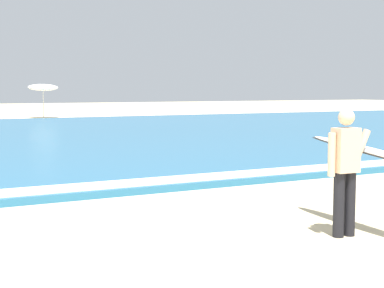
# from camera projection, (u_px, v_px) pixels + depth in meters

# --- Properties ---
(surf_foam) EXTENTS (120.00, 0.90, 0.01)m
(surf_foam) POSITION_uv_depth(u_px,v_px,m) (52.00, 189.00, 10.88)
(surf_foam) COLOR white
(surf_foam) RESTS_ON sea
(surfer_with_board) EXTENTS (1.00, 2.83, 1.73)m
(surfer_with_board) POSITION_uv_depth(u_px,v_px,m) (360.00, 160.00, 7.98)
(surfer_with_board) COLOR black
(surfer_with_board) RESTS_ON ground
(beach_umbrella_6) EXTENTS (2.05, 2.08, 2.43)m
(beach_umbrella_6) POSITION_uv_depth(u_px,v_px,m) (43.00, 87.00, 40.53)
(beach_umbrella_6) COLOR beige
(beach_umbrella_6) RESTS_ON ground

